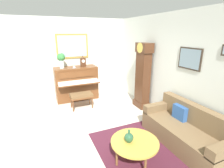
{
  "coord_description": "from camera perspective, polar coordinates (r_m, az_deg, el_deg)",
  "views": [
    {
      "loc": [
        3.44,
        -0.73,
        2.3
      ],
      "look_at": [
        -0.33,
        0.92,
        1.03
      ],
      "focal_mm": 26.71,
      "sensor_mm": 36.0,
      "label": 1
    }
  ],
  "objects": [
    {
      "name": "area_rug",
      "position": [
        3.63,
        9.28,
        -22.3
      ],
      "size": [
        2.1,
        1.5,
        0.01
      ],
      "primitive_type": "cube",
      "color": "#4C1E2D",
      "rests_on": "ground_plane"
    },
    {
      "name": "piano_bench",
      "position": [
        5.31,
        -10.47,
        -4.03
      ],
      "size": [
        0.42,
        0.7,
        0.48
      ],
      "color": "brown",
      "rests_on": "ground_plane"
    },
    {
      "name": "couch",
      "position": [
        3.99,
        23.95,
        -14.34
      ],
      "size": [
        1.9,
        0.8,
        0.84
      ],
      "color": "brown",
      "rests_on": "ground_plane"
    },
    {
      "name": "teacup",
      "position": [
        5.75,
        -12.8,
        5.6
      ],
      "size": [
        0.12,
        0.12,
        0.06
      ],
      "color": "#ADC6D6",
      "rests_on": "piano"
    },
    {
      "name": "grandfather_clock",
      "position": [
        5.24,
        10.46,
        2.13
      ],
      "size": [
        0.52,
        0.34,
        2.03
      ],
      "color": "#4C2B19",
      "rests_on": "ground_plane"
    },
    {
      "name": "piano",
      "position": [
        6.03,
        -12.03,
        0.3
      ],
      "size": [
        0.87,
        1.44,
        1.17
      ],
      "color": "brown",
      "rests_on": "ground_plane"
    },
    {
      "name": "wall_back",
      "position": [
        4.72,
        18.5,
        5.35
      ],
      "size": [
        5.3,
        0.13,
        2.8
      ],
      "color": "silver",
      "rests_on": "ground_plane"
    },
    {
      "name": "coffee_table",
      "position": [
        3.26,
        7.77,
        -19.2
      ],
      "size": [
        0.88,
        0.88,
        0.4
      ],
      "color": "gold",
      "rests_on": "ground_plane"
    },
    {
      "name": "wall_left",
      "position": [
        6.15,
        -16.66,
        8.14
      ],
      "size": [
        0.13,
        4.9,
        2.8
      ],
      "color": "silver",
      "rests_on": "ground_plane"
    },
    {
      "name": "mantel_clock",
      "position": [
        5.91,
        -9.92,
        7.54
      ],
      "size": [
        0.13,
        0.18,
        0.38
      ],
      "color": "#4C2B19",
      "rests_on": "piano"
    },
    {
      "name": "ground_plane",
      "position": [
        4.23,
        -10.14,
        -16.89
      ],
      "size": [
        6.4,
        6.0,
        0.1
      ],
      "primitive_type": "cube",
      "color": "beige"
    },
    {
      "name": "flower_vase",
      "position": [
        5.77,
        -17.01,
        8.26
      ],
      "size": [
        0.26,
        0.26,
        0.58
      ],
      "color": "silver",
      "rests_on": "piano"
    },
    {
      "name": "green_jug",
      "position": [
        3.17,
        5.8,
        -17.74
      ],
      "size": [
        0.17,
        0.17,
        0.24
      ],
      "color": "#234C33",
      "rests_on": "coffee_table"
    }
  ]
}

